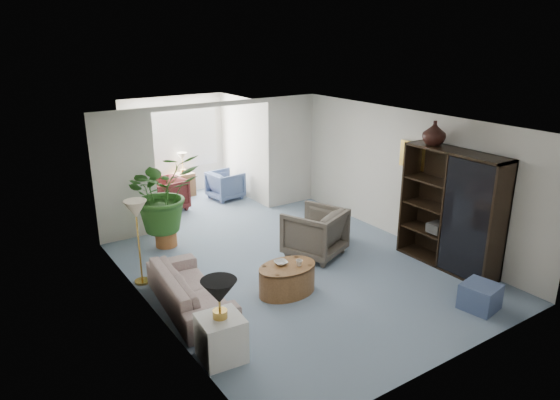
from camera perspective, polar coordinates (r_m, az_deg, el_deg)
floor at (r=8.65m, az=2.23°, el=-7.98°), size 6.00×6.00×0.00m
sunroom_floor at (r=11.95m, az=-9.38°, el=-0.58°), size 2.60×2.60×0.00m
back_pier_left at (r=9.97m, az=-17.01°, el=2.53°), size 1.20×0.12×2.50m
back_pier_right at (r=11.59m, az=1.21°, el=5.50°), size 1.20×0.12×2.50m
back_header at (r=10.41m, az=-7.50°, el=10.58°), size 2.60×0.12×0.10m
window_pane at (r=12.55m, az=-11.80°, el=6.82°), size 2.20×0.02×1.50m
window_blinds at (r=12.52m, az=-11.75°, el=6.80°), size 2.20×0.02×1.50m
framed_picture at (r=9.59m, az=14.75°, el=4.90°), size 0.04×0.50×0.40m
sofa at (r=7.60m, az=-10.05°, el=-9.83°), size 0.94×2.02×0.57m
end_table at (r=6.47m, az=-6.64°, el=-15.14°), size 0.56×0.56×0.57m
table_lamp at (r=6.14m, az=-6.86°, el=-10.19°), size 0.44×0.44×0.30m
floor_lamp at (r=8.09m, az=-15.92°, el=-1.02°), size 0.36×0.36×0.28m
coffee_table at (r=7.90m, az=0.81°, el=-8.87°), size 1.09×1.09×0.45m
coffee_bowl at (r=7.83m, az=0.10°, el=-7.06°), size 0.23×0.23×0.05m
coffee_cup at (r=7.78m, az=2.16°, el=-7.08°), size 0.12×0.12×0.09m
wingback_chair at (r=9.09m, az=3.91°, el=-3.66°), size 1.22×1.24×0.87m
side_table_dark at (r=9.77m, az=6.08°, el=-3.02°), size 0.50×0.41×0.58m
entertainment_cabinet at (r=8.94m, az=18.66°, el=-1.06°), size 0.49×1.82×2.03m
cabinet_urn at (r=8.93m, az=16.94°, el=7.21°), size 0.39×0.39×0.41m
ottoman at (r=8.03m, az=21.55°, el=-10.05°), size 0.55×0.55×0.38m
plant_pot at (r=9.79m, az=-12.67°, el=-4.16°), size 0.40×0.40×0.32m
house_plant at (r=9.49m, az=-13.04°, el=0.84°), size 1.32×1.15×1.47m
sunroom_chair_blue at (r=12.25m, az=-6.14°, el=1.68°), size 0.81×0.79×0.67m
sunroom_chair_maroon at (r=11.65m, az=-12.66°, el=0.61°), size 0.88×0.86×0.73m
sunroom_table at (r=12.61m, az=-10.74°, el=1.72°), size 0.50×0.41×0.57m
shelf_clutter at (r=8.79m, az=19.56°, el=-1.74°), size 0.30×1.01×1.06m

